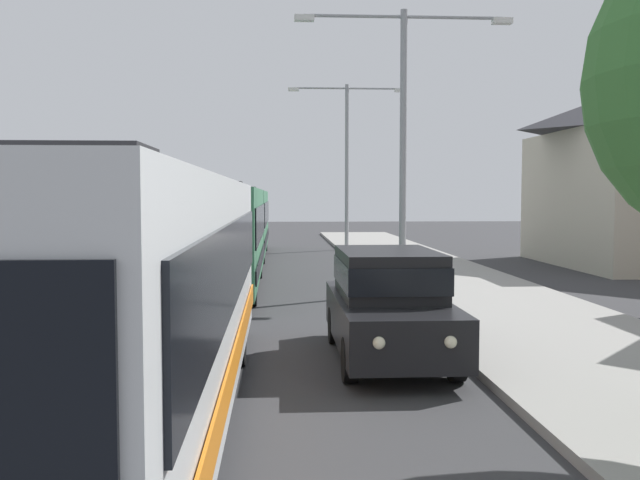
% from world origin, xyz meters
% --- Properties ---
extents(bus_lead, '(2.58, 11.57, 3.21)m').
position_xyz_m(bus_lead, '(-1.30, 11.80, 1.69)').
color(bus_lead, silver).
rests_on(bus_lead, ground_plane).
extents(bus_second_in_line, '(2.58, 10.52, 3.21)m').
position_xyz_m(bus_second_in_line, '(-1.30, 24.62, 1.69)').
color(bus_second_in_line, '#33724C').
rests_on(bus_second_in_line, ground_plane).
extents(bus_middle, '(2.58, 11.82, 3.21)m').
position_xyz_m(bus_middle, '(-1.30, 36.25, 1.69)').
color(bus_middle, '#33724C').
rests_on(bus_middle, ground_plane).
extents(white_suv, '(1.86, 4.78, 1.90)m').
position_xyz_m(white_suv, '(2.40, 15.29, 1.03)').
color(white_suv, black).
rests_on(white_suv, ground_plane).
extents(box_truck_oncoming, '(2.35, 8.16, 3.15)m').
position_xyz_m(box_truck_oncoming, '(-4.60, 36.00, 1.71)').
color(box_truck_oncoming, navy).
rests_on(box_truck_oncoming, ground_plane).
extents(streetlamp_mid, '(6.25, 0.28, 7.98)m').
position_xyz_m(streetlamp_mid, '(4.10, 23.49, 5.08)').
color(streetlamp_mid, gray).
rests_on(streetlamp_mid, sidewalk).
extents(streetlamp_far, '(6.11, 0.28, 8.45)m').
position_xyz_m(streetlamp_far, '(4.10, 40.12, 5.32)').
color(streetlamp_far, gray).
rests_on(streetlamp_far, sidewalk).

